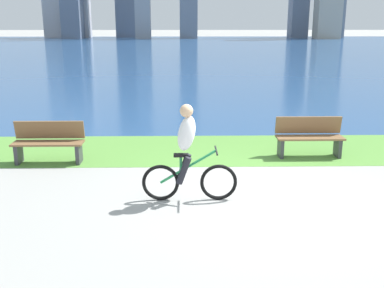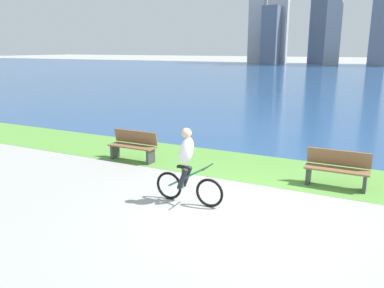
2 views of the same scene
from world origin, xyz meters
name	(u,v)px [view 1 (image 1 of 2)]	position (x,y,z in m)	size (l,w,h in m)	color
ground_plane	(255,196)	(0.00, 0.00, 0.00)	(300.00, 300.00, 0.00)	#9E9E99
grass_strip_bayside	(236,149)	(0.00, 2.97, 0.00)	(120.00, 2.67, 0.01)	#59933D
bay_water_surface	(194,48)	(0.00, 44.08, 0.00)	(300.00, 79.54, 0.00)	navy
cyclist_lead	(187,154)	(-1.20, -0.17, 0.84)	(1.63, 0.52, 1.68)	black
bench_near_path	(309,137)	(1.58, 2.40, 0.45)	(1.50, 0.47, 0.90)	brown
bench_far_along_path	(49,142)	(-4.19, 2.04, 0.45)	(1.50, 0.47, 0.90)	brown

